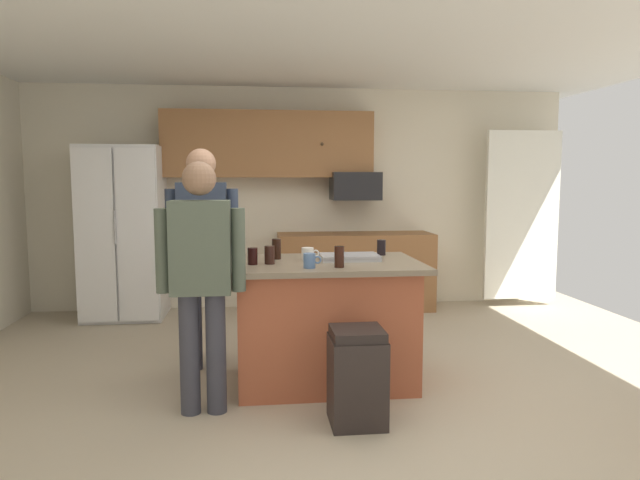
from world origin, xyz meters
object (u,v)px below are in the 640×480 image
(person_guest_by_door, at_px, (201,271))
(glass_stout_tall, at_px, (381,247))
(microwave_over_range, at_px, (355,186))
(mug_blue_stoneware, at_px, (310,261))
(person_host_foreground, at_px, (203,243))
(kitchen_island, at_px, (325,321))
(glass_short_whisky, at_px, (339,257))
(mug_ceramic_white, at_px, (308,254))
(trash_bin, at_px, (357,377))
(glass_pilsner, at_px, (253,256))
(refrigerator, at_px, (124,233))
(glass_dark_ale, at_px, (270,255))
(tumbler_amber, at_px, (277,249))
(serving_tray, at_px, (349,257))

(person_guest_by_door, distance_m, glass_stout_tall, 1.57)
(microwave_over_range, height_order, mug_blue_stoneware, microwave_over_range)
(person_host_foreground, bearing_deg, mug_blue_stoneware, -18.40)
(kitchen_island, distance_m, glass_short_whisky, 0.61)
(mug_ceramic_white, xyz_separation_m, trash_bin, (0.23, -0.82, -0.67))
(glass_short_whisky, bearing_deg, glass_pilsner, 161.65)
(glass_pilsner, relative_size, glass_stout_tall, 0.99)
(glass_short_whisky, height_order, mug_ceramic_white, glass_short_whisky)
(refrigerator, xyz_separation_m, glass_dark_ale, (1.53, -2.34, 0.04))
(glass_pilsner, height_order, tumbler_amber, tumbler_amber)
(kitchen_island, relative_size, trash_bin, 2.32)
(refrigerator, height_order, trash_bin, refrigerator)
(person_host_foreground, height_order, glass_stout_tall, person_host_foreground)
(mug_blue_stoneware, bearing_deg, glass_dark_ale, 140.38)
(refrigerator, bearing_deg, glass_stout_tall, -38.76)
(kitchen_island, bearing_deg, glass_stout_tall, 31.32)
(glass_dark_ale, bearing_deg, person_guest_by_door, -138.04)
(trash_bin, bearing_deg, refrigerator, 124.13)
(glass_short_whisky, relative_size, glass_dark_ale, 1.12)
(person_host_foreground, bearing_deg, trash_bin, -24.91)
(refrigerator, height_order, glass_dark_ale, refrigerator)
(glass_pilsner, bearing_deg, mug_ceramic_white, 20.44)
(microwave_over_range, distance_m, kitchen_island, 2.66)
(glass_short_whisky, relative_size, mug_ceramic_white, 1.10)
(tumbler_amber, bearing_deg, glass_dark_ale, -103.55)
(person_host_foreground, distance_m, serving_tray, 1.18)
(person_host_foreground, relative_size, mug_blue_stoneware, 14.07)
(refrigerator, bearing_deg, glass_short_whisky, -51.85)
(refrigerator, height_order, mug_ceramic_white, refrigerator)
(person_guest_by_door, xyz_separation_m, mug_blue_stoneware, (0.72, 0.18, 0.03))
(tumbler_amber, relative_size, mug_ceramic_white, 1.16)
(glass_pilsner, bearing_deg, serving_tray, 12.18)
(person_guest_by_door, relative_size, glass_short_whisky, 11.14)
(trash_bin, bearing_deg, mug_ceramic_white, 105.50)
(person_guest_by_door, xyz_separation_m, glass_short_whisky, (0.93, 0.19, 0.05))
(person_host_foreground, height_order, serving_tray, person_host_foreground)
(tumbler_amber, distance_m, trash_bin, 1.25)
(kitchen_island, bearing_deg, person_guest_by_door, -150.65)
(microwave_over_range, distance_m, mug_ceramic_white, 2.50)
(kitchen_island, xyz_separation_m, glass_stout_tall, (0.50, 0.30, 0.52))
(serving_tray, bearing_deg, person_guest_by_door, -152.65)
(trash_bin, bearing_deg, person_guest_by_door, 163.90)
(glass_pilsner, height_order, glass_stout_tall, glass_stout_tall)
(person_guest_by_door, height_order, glass_short_whisky, person_guest_by_door)
(glass_dark_ale, bearing_deg, trash_bin, -52.86)
(person_host_foreground, bearing_deg, glass_pilsner, -28.14)
(trash_bin, bearing_deg, person_host_foreground, 131.55)
(person_guest_by_door, relative_size, glass_dark_ale, 12.47)
(microwave_over_range, relative_size, person_guest_by_door, 0.34)
(kitchen_island, height_order, person_host_foreground, person_host_foreground)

